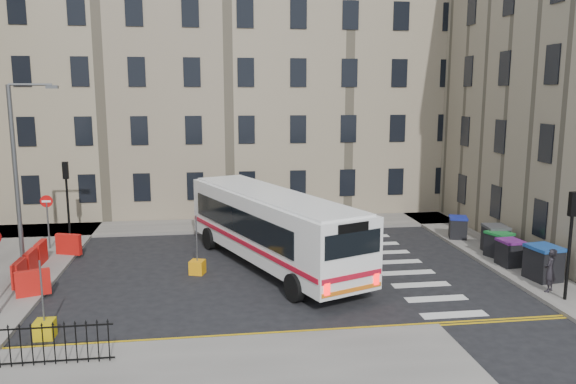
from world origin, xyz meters
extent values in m
plane|color=black|center=(0.00, 0.00, 0.00)|extent=(120.00, 120.00, 0.00)
cube|color=slate|center=(-6.00, 8.60, 0.07)|extent=(36.00, 3.20, 0.15)
cube|color=slate|center=(9.00, 4.00, 0.07)|extent=(2.40, 26.00, 0.15)
cube|color=gray|center=(-7.00, 15.50, 8.00)|extent=(38.00, 10.50, 16.00)
cylinder|color=black|center=(8.60, -5.50, 1.75)|extent=(0.12, 0.12, 3.20)
cube|color=black|center=(8.60, -5.50, 3.80)|extent=(0.28, 0.22, 0.90)
cylinder|color=black|center=(-12.00, 6.50, 1.75)|extent=(0.12, 0.12, 3.20)
cube|color=black|center=(-12.00, 6.50, 3.80)|extent=(0.28, 0.22, 0.90)
cylinder|color=#595B5E|center=(-13.00, 2.00, 4.15)|extent=(0.20, 0.20, 8.00)
cube|color=#595B5E|center=(-13.00, 2.00, 8.22)|extent=(0.50, 0.22, 0.14)
cylinder|color=#595B5E|center=(-12.50, 4.50, 1.35)|extent=(0.08, 0.08, 2.40)
cube|color=red|center=(-12.50, 4.50, 2.85)|extent=(0.60, 0.04, 0.60)
cube|color=red|center=(-12.20, -1.00, 0.65)|extent=(0.25, 1.25, 1.00)
cube|color=red|center=(-12.20, 0.50, 0.65)|extent=(0.25, 1.25, 1.00)
cube|color=red|center=(-12.20, 2.00, 0.65)|extent=(0.25, 1.25, 1.00)
cube|color=red|center=(-11.30, 3.30, 0.65)|extent=(1.26, 0.66, 1.00)
cube|color=red|center=(-11.30, -2.30, 0.65)|extent=(1.26, 0.66, 1.00)
cube|color=white|center=(-1.81, 0.56, 1.93)|extent=(7.14, 12.29, 2.76)
cube|color=black|center=(-3.30, 0.54, 2.15)|extent=(3.73, 9.02, 1.10)
cube|color=black|center=(-0.73, 1.59, 2.15)|extent=(3.73, 9.02, 1.10)
cube|color=black|center=(-4.10, 6.19, 2.21)|extent=(2.27, 0.97, 1.21)
cube|color=black|center=(0.49, -5.07, 2.48)|extent=(2.27, 0.97, 0.88)
cube|color=#AF0F22|center=(-3.10, 0.03, 1.27)|extent=(4.54, 11.05, 0.20)
cube|color=#AF0F22|center=(-0.51, 1.09, 1.27)|extent=(4.54, 11.05, 0.20)
cube|color=#FF0C0C|center=(-0.53, -5.50, 0.99)|extent=(0.24, 0.14, 0.44)
cube|color=#FF0C0C|center=(1.52, -4.67, 0.99)|extent=(0.24, 0.14, 0.44)
cylinder|color=black|center=(-4.63, 3.82, 0.55)|extent=(0.70, 1.14, 1.10)
cylinder|color=black|center=(-2.07, 4.86, 0.55)|extent=(0.70, 1.14, 1.10)
cylinder|color=black|center=(-1.46, -3.95, 0.55)|extent=(0.70, 1.14, 1.10)
cylinder|color=black|center=(1.10, -2.91, 0.55)|extent=(0.70, 1.14, 1.10)
cube|color=black|center=(9.09, -3.26, 0.80)|extent=(1.25, 1.40, 1.30)
cube|color=navy|center=(9.09, -3.26, 1.51)|extent=(1.32, 1.46, 0.14)
cube|color=black|center=(8.73, -1.25, 0.68)|extent=(0.96, 1.08, 1.07)
cube|color=#631D6E|center=(8.73, -1.25, 1.27)|extent=(1.01, 1.13, 0.11)
cube|color=black|center=(8.92, 0.07, 0.69)|extent=(1.20, 1.28, 1.09)
cube|color=#176A2C|center=(8.92, 0.07, 1.29)|extent=(1.26, 1.34, 0.11)
cube|color=black|center=(9.15, 0.85, 0.75)|extent=(1.08, 1.22, 1.20)
cube|color=#363638|center=(9.15, 0.85, 1.41)|extent=(1.14, 1.28, 0.12)
cube|color=black|center=(8.53, 3.67, 0.67)|extent=(1.14, 1.22, 1.04)
cube|color=navy|center=(8.53, 3.67, 1.25)|extent=(1.19, 1.28, 0.11)
imported|color=black|center=(8.49, -4.63, 1.01)|extent=(0.74, 0.72, 1.72)
cube|color=orange|center=(-5.14, -0.07, 0.30)|extent=(0.76, 0.76, 0.60)
cube|color=#C0A30B|center=(-9.88, -6.00, 0.30)|extent=(0.61, 0.61, 0.60)
camera|label=1|loc=(-4.48, -23.91, 7.80)|focal=35.00mm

